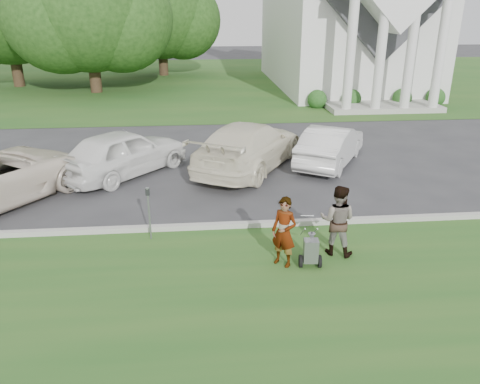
{
  "coord_description": "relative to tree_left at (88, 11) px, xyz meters",
  "views": [
    {
      "loc": [
        -1.27,
        -10.4,
        5.38
      ],
      "look_at": [
        -0.33,
        0.0,
        1.22
      ],
      "focal_mm": 35.0,
      "sensor_mm": 36.0,
      "label": 1
    }
  ],
  "objects": [
    {
      "name": "tree_left",
      "position": [
        0.0,
        0.0,
        0.0
      ],
      "size": [
        10.63,
        8.4,
        9.71
      ],
      "color": "#332316",
      "rests_on": "ground"
    },
    {
      "name": "person_right",
      "position": [
        9.82,
        -22.99,
        -4.27
      ],
      "size": [
        1.01,
        0.92,
        1.68
      ],
      "primitive_type": "imported",
      "rotation": [
        0.0,
        0.0,
        2.71
      ],
      "color": "#999999",
      "rests_on": "ground"
    },
    {
      "name": "church_lawn",
      "position": [
        8.01,
        5.01,
        -5.11
      ],
      "size": [
        80.0,
        30.0,
        0.01
      ],
      "primitive_type": "cube",
      "color": "#21531C",
      "rests_on": "ground"
    },
    {
      "name": "person_left",
      "position": [
        8.52,
        -23.39,
        -4.31
      ],
      "size": [
        0.69,
        0.67,
        1.6
      ],
      "primitive_type": "imported",
      "rotation": [
        0.0,
        0.0,
        -0.69
      ],
      "color": "#999999",
      "rests_on": "ground"
    },
    {
      "name": "parking_meter_near",
      "position": [
        5.48,
        -21.89,
        -4.24
      ],
      "size": [
        0.1,
        0.09,
        1.37
      ],
      "color": "gray",
      "rests_on": "ground"
    },
    {
      "name": "car_b",
      "position": [
        4.19,
        -16.97,
        -4.31
      ],
      "size": [
        4.5,
        4.74,
        1.59
      ],
      "primitive_type": "imported",
      "rotation": [
        0.0,
        0.0,
        2.42
      ],
      "color": "white",
      "rests_on": "ground"
    },
    {
      "name": "grass_strip",
      "position": [
        8.01,
        -24.99,
        -5.11
      ],
      "size": [
        80.0,
        7.0,
        0.01
      ],
      "primitive_type": "cube",
      "color": "#21531C",
      "rests_on": "ground"
    },
    {
      "name": "curb",
      "position": [
        8.01,
        -21.44,
        -5.04
      ],
      "size": [
        80.0,
        0.18,
        0.15
      ],
      "primitive_type": "cube",
      "color": "#9E9E93",
      "rests_on": "ground"
    },
    {
      "name": "ground",
      "position": [
        8.01,
        -21.99,
        -5.11
      ],
      "size": [
        120.0,
        120.0,
        0.0
      ],
      "primitive_type": "plane",
      "color": "#333335",
      "rests_on": "ground"
    },
    {
      "name": "car_c",
      "position": [
        8.49,
        -16.65,
        -4.28
      ],
      "size": [
        4.84,
        6.09,
        1.65
      ],
      "primitive_type": "imported",
      "rotation": [
        0.0,
        0.0,
        2.62
      ],
      "color": "white",
      "rests_on": "ground"
    },
    {
      "name": "tree_far",
      "position": [
        -6.0,
        3.0,
        0.58
      ],
      "size": [
        11.64,
        9.2,
        10.73
      ],
      "color": "#332316",
      "rests_on": "ground"
    },
    {
      "name": "car_d",
      "position": [
        11.49,
        -16.41,
        -4.41
      ],
      "size": [
        3.46,
        4.43,
        1.41
      ],
      "primitive_type": "imported",
      "rotation": [
        0.0,
        0.0,
        2.61
      ],
      "color": "silver",
      "rests_on": "ground"
    },
    {
      "name": "tree_back",
      "position": [
        4.0,
        8.0,
        -0.38
      ],
      "size": [
        9.61,
        7.6,
        8.89
      ],
      "color": "#332316",
      "rests_on": "ground"
    },
    {
      "name": "striping_cart",
      "position": [
        9.1,
        -23.53,
        -4.72
      ],
      "size": [
        0.51,
        0.99,
        0.9
      ],
      "rotation": [
        0.0,
        0.0,
        -0.1
      ],
      "color": "black",
      "rests_on": "ground"
    }
  ]
}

